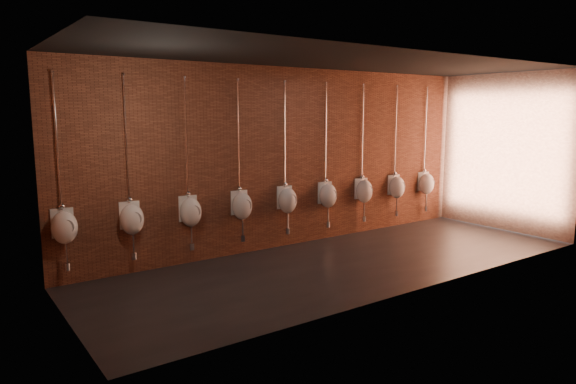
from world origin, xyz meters
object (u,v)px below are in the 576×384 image
urinal_1 (132,218)px  urinal_7 (397,186)px  urinal_8 (426,183)px  urinal_3 (242,205)px  urinal_4 (287,199)px  urinal_6 (364,190)px  urinal_0 (64,226)px  urinal_2 (190,211)px  urinal_5 (328,195)px

urinal_1 → urinal_7: bearing=0.0°
urinal_8 → urinal_3: bearing=180.0°
urinal_3 → urinal_4: size_ratio=1.00×
urinal_4 → urinal_6: 1.87m
urinal_0 → urinal_4: (3.74, 0.00, 0.00)m
urinal_0 → urinal_2: 1.87m
urinal_2 → urinal_4: bearing=0.0°
urinal_4 → urinal_5: 0.94m
urinal_4 → urinal_6: same height
urinal_2 → urinal_8: size_ratio=1.00×
urinal_6 → urinal_8: size_ratio=1.00×
urinal_4 → urinal_1: bearing=180.0°
urinal_4 → urinal_7: bearing=0.0°
urinal_2 → urinal_7: size_ratio=1.00×
urinal_0 → urinal_4: same height
urinal_6 → urinal_7: (0.94, 0.00, 0.00)m
urinal_2 → urinal_6: 3.74m
urinal_3 → urinal_6: bearing=0.0°
urinal_4 → urinal_8: bearing=0.0°
urinal_5 → urinal_6: bearing=0.0°
urinal_2 → urinal_7: 4.68m
urinal_1 → urinal_3: 1.87m
urinal_0 → urinal_6: same height
urinal_1 → urinal_2: bearing=0.0°
urinal_5 → urinal_8: 2.81m
urinal_6 → urinal_0: bearing=180.0°
urinal_1 → urinal_0: bearing=180.0°
urinal_6 → urinal_8: same height
urinal_6 → urinal_7: bearing=0.0°
urinal_7 → urinal_8: bearing=0.0°
urinal_2 → urinal_7: same height
urinal_4 → urinal_7: same height
urinal_1 → urinal_4: bearing=0.0°
urinal_1 → urinal_5: size_ratio=1.00×
urinal_6 → urinal_4: bearing=180.0°
urinal_1 → urinal_2: same height
urinal_4 → urinal_3: bearing=180.0°
urinal_0 → urinal_8: same height
urinal_3 → urinal_6: (2.81, 0.00, 0.00)m
urinal_1 → urinal_6: (4.68, 0.00, 0.00)m
urinal_0 → urinal_5: 4.68m
urinal_0 → urinal_3: same height
urinal_3 → urinal_4: same height
urinal_4 → urinal_6: size_ratio=1.00×
urinal_0 → urinal_4: 3.74m
urinal_5 → urinal_6: same height
urinal_1 → urinal_4: same height
urinal_4 → urinal_7: size_ratio=1.00×
urinal_2 → urinal_5: size_ratio=1.00×
urinal_6 → urinal_7: same height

